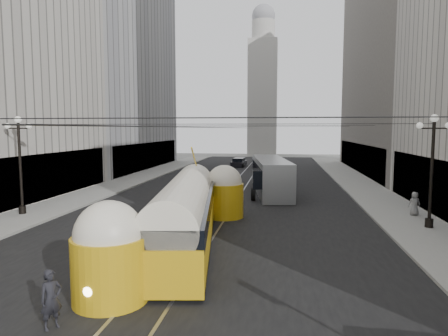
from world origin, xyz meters
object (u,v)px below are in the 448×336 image
(streetcar, at_px, (185,212))
(city_bus, at_px, (271,174))
(pedestrian_crossing_a, at_px, (51,299))
(pedestrian_sidewalk_right, at_px, (415,204))

(streetcar, relative_size, city_bus, 1.27)
(pedestrian_crossing_a, xyz_separation_m, pedestrian_sidewalk_right, (14.96, 16.69, 0.05))
(pedestrian_crossing_a, relative_size, pedestrian_sidewalk_right, 1.14)
(city_bus, height_order, pedestrian_crossing_a, city_bus)
(streetcar, xyz_separation_m, pedestrian_sidewalk_right, (13.12, 8.17, -0.77))
(city_bus, distance_m, pedestrian_crossing_a, 25.90)
(city_bus, height_order, pedestrian_sidewalk_right, city_bus)
(city_bus, bearing_deg, pedestrian_sidewalk_right, -42.27)
(streetcar, bearing_deg, pedestrian_sidewalk_right, 31.92)
(streetcar, distance_m, pedestrian_sidewalk_right, 15.47)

